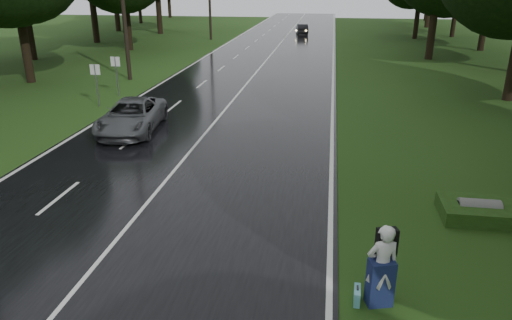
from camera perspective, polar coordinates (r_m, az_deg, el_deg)
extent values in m
plane|color=#214213|center=(13.90, -16.04, -8.87)|extent=(160.00, 160.00, 0.00)
cube|color=black|center=(32.02, -1.29, 8.95)|extent=(12.00, 140.00, 0.04)
cube|color=silver|center=(32.02, -1.29, 8.99)|extent=(0.12, 140.00, 0.01)
imported|color=#494C4E|center=(22.82, -14.76, 5.17)|extent=(2.97, 5.44, 1.45)
imported|color=black|center=(63.13, 5.58, 15.44)|extent=(1.83, 3.88, 1.23)
imported|color=silver|center=(10.74, 14.96, -12.21)|extent=(0.82, 0.65, 1.96)
cube|color=#17224E|center=(10.98, 14.74, -14.10)|extent=(0.63, 0.50, 1.10)
cube|color=black|center=(10.76, 15.47, -9.50)|extent=(0.49, 0.35, 0.63)
cube|color=#549AA4|center=(11.13, 12.08, -15.67)|extent=(0.16, 0.49, 0.34)
cylinder|color=slate|center=(15.84, 25.10, -6.28)|extent=(1.19, 0.60, 0.60)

